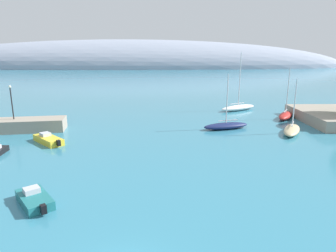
% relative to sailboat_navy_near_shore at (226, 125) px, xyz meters
% --- Properties ---
extents(breakwater_rocks, '(17.55, 6.09, 1.74)m').
position_rel_sailboat_navy_near_shore_xyz_m(breakwater_rocks, '(-32.07, -1.05, 0.35)').
color(breakwater_rocks, gray).
rests_on(breakwater_rocks, ground).
extents(distant_ridge, '(334.23, 69.84, 40.56)m').
position_rel_sailboat_navy_near_shore_xyz_m(distant_ridge, '(-38.04, 186.77, -0.52)').
color(distant_ridge, '#8E99AD').
rests_on(distant_ridge, ground).
extents(sailboat_navy_near_shore, '(7.29, 4.00, 7.94)m').
position_rel_sailboat_navy_near_shore_xyz_m(sailboat_navy_near_shore, '(0.00, 0.00, 0.00)').
color(sailboat_navy_near_shore, navy).
rests_on(sailboat_navy_near_shore, water).
extents(sailboat_white_mid_mooring, '(8.17, 5.94, 10.93)m').
position_rel_sailboat_navy_near_shore_xyz_m(sailboat_white_mid_mooring, '(5.40, 14.40, 0.08)').
color(sailboat_white_mid_mooring, white).
rests_on(sailboat_white_mid_mooring, water).
extents(sailboat_sand_outer_mooring, '(5.03, 7.05, 7.50)m').
position_rel_sailboat_navy_near_shore_xyz_m(sailboat_sand_outer_mooring, '(8.69, -2.56, 0.00)').
color(sailboat_sand_outer_mooring, '#C6B284').
rests_on(sailboat_sand_outer_mooring, water).
extents(sailboat_red_end_of_line, '(4.82, 6.28, 8.48)m').
position_rel_sailboat_navy_near_shore_xyz_m(sailboat_red_end_of_line, '(11.51, 6.66, 0.08)').
color(sailboat_red_end_of_line, red).
rests_on(sailboat_red_end_of_line, water).
extents(motorboat_yellow_alongside_breakwater, '(4.77, 4.81, 1.17)m').
position_rel_sailboat_navy_near_shore_xyz_m(motorboat_yellow_alongside_breakwater, '(-23.53, -6.55, -0.09)').
color(motorboat_yellow_alongside_breakwater, yellow).
rests_on(motorboat_yellow_alongside_breakwater, water).
extents(motorboat_teal_outer, '(3.77, 4.12, 1.09)m').
position_rel_sailboat_navy_near_shore_xyz_m(motorboat_teal_outer, '(-18.83, -22.05, -0.13)').
color(motorboat_teal_outer, '#1E6B70').
rests_on(motorboat_teal_outer, water).
extents(harbor_lamp_post, '(0.36, 0.36, 4.78)m').
position_rel_sailboat_navy_near_shore_xyz_m(harbor_lamp_post, '(-30.43, -0.66, 4.13)').
color(harbor_lamp_post, black).
rests_on(harbor_lamp_post, breakwater_rocks).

